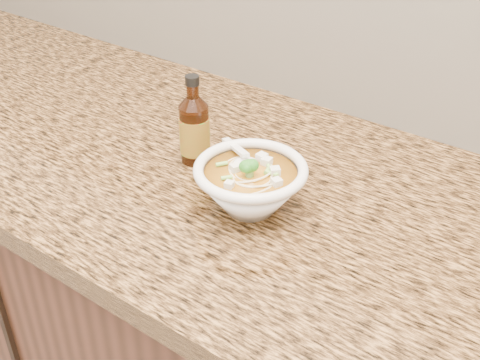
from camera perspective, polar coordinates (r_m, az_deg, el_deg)
The scene contains 3 objects.
counter_slab at distance 0.96m, azimuth 9.73°, elevation -4.03°, with size 4.00×0.68×0.04m, color #A3713B.
soup_bowl at distance 0.93m, azimuth 1.01°, elevation -0.61°, with size 0.19×0.18×0.10m.
hot_sauce_bottle at distance 1.04m, azimuth -4.34°, elevation 4.76°, with size 0.07×0.07×0.16m.
Camera 1 is at (0.32, 0.97, 1.45)m, focal length 45.00 mm.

